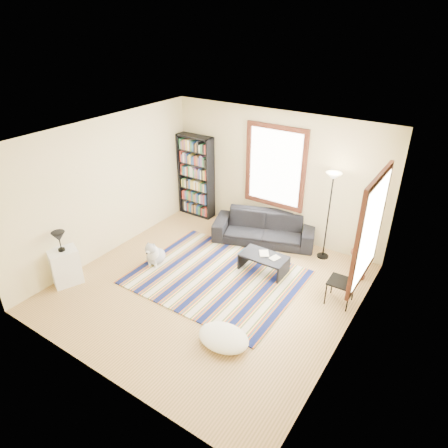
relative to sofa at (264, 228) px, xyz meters
The scene contains 21 objects.
floor 2.08m from the sofa, 90.80° to the right, with size 5.00×5.00×0.10m, color tan.
ceiling 3.26m from the sofa, 90.80° to the right, with size 5.00×5.00×0.10m, color white.
wall_back 1.19m from the sofa, 93.28° to the left, with size 5.00×0.10×2.80m, color beige.
wall_front 4.73m from the sofa, 90.36° to the right, with size 5.00×0.10×2.80m, color beige.
wall_left 3.47m from the sofa, 141.52° to the right, with size 0.10×5.00×2.80m, color beige.
wall_right 3.42m from the sofa, 39.11° to the right, with size 0.10×5.00×2.80m, color beige.
window_back 1.35m from the sofa, 93.90° to the left, with size 1.20×0.06×1.60m, color white.
window_right 3.03m from the sofa, 27.11° to the right, with size 0.06×1.20×1.60m, color white.
rug 1.77m from the sofa, 92.46° to the right, with size 3.04×2.43×0.02m, color #0D1543.
sofa is the anchor object (origin of this frame).
bookshelf 2.18m from the sofa, behind, with size 0.90×0.30×2.00m, color black.
coffee_table 1.20m from the sofa, 61.66° to the right, with size 0.90×0.50×0.36m, color black.
book_a 1.15m from the sofa, 66.07° to the right, with size 0.24×0.18×0.02m, color beige.
book_b 1.23m from the sofa, 54.36° to the right, with size 0.15×0.20×0.02m, color beige.
floor_cushion 3.24m from the sofa, 72.34° to the right, with size 0.83×0.62×0.21m, color white.
floor_lamp 1.48m from the sofa, ahead, with size 0.30×0.30×1.86m, color black, non-canonical shape.
side_table 2.18m from the sofa, ahead, with size 0.40×0.40×0.54m, color #4B2212.
folding_chair 2.42m from the sofa, 28.45° to the right, with size 0.42×0.40×0.86m, color black.
white_cabinet 4.12m from the sofa, 124.38° to the right, with size 0.38×0.50×0.70m, color white.
table_lamp 4.16m from the sofa, 124.38° to the right, with size 0.24×0.24×0.38m, color black, non-canonical shape.
dog 2.43m from the sofa, 124.53° to the right, with size 0.39×0.55×0.55m, color silver, non-canonical shape.
Camera 1 is at (3.55, -4.84, 4.53)m, focal length 32.00 mm.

